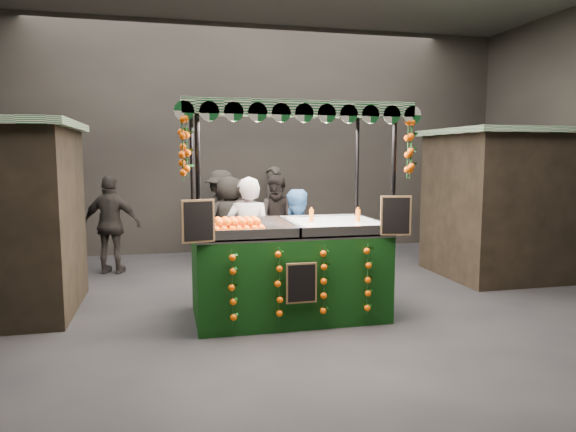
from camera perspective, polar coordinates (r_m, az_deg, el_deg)
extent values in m
plane|color=black|center=(7.14, 1.63, -10.76)|extent=(12.00, 12.00, 0.00)
cube|color=black|center=(11.72, -4.66, 8.40)|extent=(12.00, 0.10, 5.00)
cube|color=black|center=(10.20, 23.96, 1.08)|extent=(2.80, 2.00, 2.50)
cube|color=#104D1D|center=(10.17, 24.30, 8.39)|extent=(3.00, 2.20, 0.10)
cube|color=black|center=(6.98, -0.02, -6.42)|extent=(2.46, 1.34, 1.12)
cube|color=#B5B7BD|center=(6.87, -0.02, -1.69)|extent=(2.46, 1.34, 0.04)
cylinder|color=black|center=(6.04, -9.74, -1.01)|extent=(0.06, 0.06, 2.69)
cylinder|color=black|center=(6.63, 11.40, -0.37)|extent=(0.06, 0.06, 2.69)
cylinder|color=black|center=(7.30, -10.36, 0.30)|extent=(0.06, 0.06, 2.69)
cylinder|color=black|center=(7.80, 7.50, 0.74)|extent=(0.06, 0.06, 2.69)
cube|color=#104D1D|center=(6.82, -0.02, 11.64)|extent=(2.74, 1.62, 0.09)
cube|color=white|center=(7.04, 5.31, -0.96)|extent=(1.10, 1.21, 0.09)
cube|color=black|center=(5.97, -9.82, -0.56)|extent=(0.38, 0.11, 0.49)
cube|color=black|center=(6.56, 11.74, 0.05)|extent=(0.38, 0.11, 0.49)
cube|color=black|center=(6.29, 1.49, -7.36)|extent=(0.38, 0.03, 0.49)
imported|color=slate|center=(7.63, -4.36, -2.58)|extent=(0.73, 0.55, 1.83)
imported|color=#2A5288|center=(7.75, 0.68, -3.12)|extent=(0.95, 0.83, 1.64)
imported|color=#2A2422|center=(8.80, -4.52, -1.63)|extent=(0.76, 0.67, 1.75)
imported|color=#282221|center=(10.12, -1.01, -0.48)|extent=(1.00, 0.86, 1.76)
imported|color=black|center=(9.93, -18.80, -0.88)|extent=(1.13, 0.71, 1.79)
imported|color=black|center=(10.77, -7.33, 0.12)|extent=(1.35, 1.05, 1.85)
imported|color=black|center=(10.00, -6.50, -0.63)|extent=(1.00, 0.82, 1.75)
imported|color=black|center=(10.68, 19.54, -0.04)|extent=(1.68, 1.65, 1.93)
imported|color=#2A2622|center=(11.48, -1.72, 0.70)|extent=(0.67, 0.81, 1.90)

